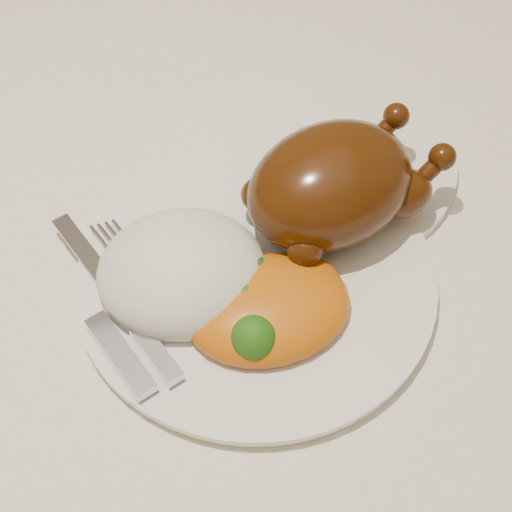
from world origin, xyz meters
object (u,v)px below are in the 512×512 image
object	(u,v)px
dining_table	(143,341)
dinner_plate	(256,277)
side_plate	(320,159)
roast_chicken	(335,183)

from	to	relation	value
dining_table	dinner_plate	size ratio (longest dim) A/B	6.00
dining_table	side_plate	size ratio (longest dim) A/B	6.84
side_plate	roast_chicken	bearing A→B (deg)	-107.12
dining_table	roast_chicken	bearing A→B (deg)	-4.49
dining_table	roast_chicken	size ratio (longest dim) A/B	9.11
side_plate	roast_chicken	world-z (taller)	roast_chicken
dinner_plate	side_plate	size ratio (longest dim) A/B	1.14
side_plate	roast_chicken	distance (m)	0.09
dinner_plate	roast_chicken	world-z (taller)	roast_chicken
side_plate	roast_chicken	xyz separation A→B (m)	(-0.02, -0.07, 0.05)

